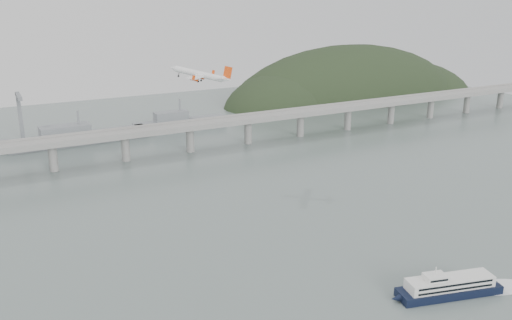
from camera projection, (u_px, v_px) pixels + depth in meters
ground at (314, 270)px, 239.80m from camera, size 900.00×900.00×0.00m
bridge at (163, 133)px, 402.56m from camera, size 800.00×22.00×23.90m
headland at (357, 111)px, 653.14m from camera, size 365.00×155.00×156.00m
ferry at (449, 287)px, 219.26m from camera, size 70.59×25.38×13.52m
airliner at (201, 75)px, 303.16m from camera, size 30.69×29.20×9.72m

